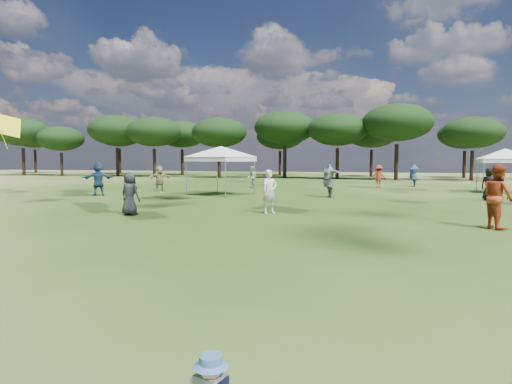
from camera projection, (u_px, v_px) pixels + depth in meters
tree_line at (387, 128)px, 45.62m from camera, size 108.78×17.63×7.77m
tent_left at (221, 148)px, 24.06m from camera, size 5.60×5.60×3.06m
tent_right at (505, 151)px, 25.63m from camera, size 5.55×5.55×2.97m
festival_crowd at (358, 181)px, 22.65m from camera, size 30.97×21.70×1.89m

